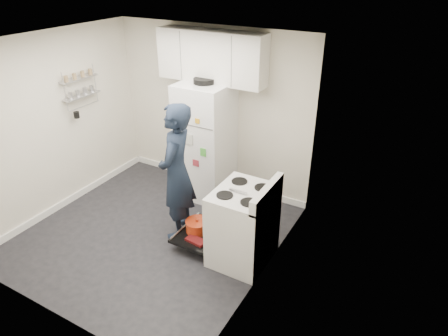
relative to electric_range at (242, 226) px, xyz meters
The scene contains 7 objects.
room 1.49m from the electric_range, behind, with size 3.21×3.21×2.51m.
electric_range is the anchor object (origin of this frame).
open_oven_door 0.67m from the electric_range, behind, with size 0.55×0.70×0.23m.
refrigerator 1.67m from the electric_range, 137.00° to the left, with size 0.72×0.74×1.84m.
upper_cabinets 2.38m from the electric_range, 132.27° to the left, with size 1.60×0.33×0.70m, color silver.
wall_shelf_rack 3.05m from the electric_range, behind, with size 0.14×0.60×0.61m.
person 1.06m from the electric_range, behind, with size 0.66×0.44×1.82m, color #151E2F.
Camera 1 is at (2.97, -3.34, 3.30)m, focal length 32.00 mm.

